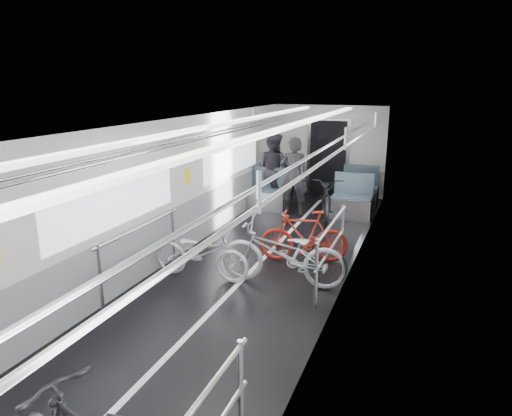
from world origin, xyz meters
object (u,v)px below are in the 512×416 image
Objects in this scene: bike_left_far at (201,253)px; bike_aisle at (327,197)px; bike_right_far at (304,236)px; person_standing at (294,176)px; bike_right_mid at (283,253)px; person_seated at (273,170)px.

bike_left_far is 4.10m from bike_aisle.
person_standing is (-0.98, 2.70, 0.45)m from bike_right_far.
bike_aisle is at bearing 176.74° from bike_right_mid.
person_standing reaches higher than bike_right_mid.
person_seated is at bearing 2.90° from bike_left_far.
bike_right_mid reaches higher than bike_right_far.
bike_right_far is (0.05, 1.03, -0.05)m from bike_right_mid.
bike_aisle is 1.66m from person_seated.
bike_right_mid is 3.73m from bike_aisle.
bike_aisle is (1.10, 3.95, 0.08)m from bike_left_far.
bike_right_mid is at bearing -82.12° from bike_left_far.
bike_right_mid is 3.86m from person_standing.
bike_right_far is at bearing 133.88° from person_seated.
bike_right_mid is at bearing -101.83° from bike_aisle.
person_seated is (-0.39, 4.57, 0.49)m from bike_left_far.
bike_left_far is 0.88× the size of person_seated.
bike_aisle reaches higher than bike_left_far.
person_standing is 1.00× the size of person_seated.
person_standing is 0.95m from person_seated.
person_standing reaches higher than bike_aisle.
bike_left_far is 0.84× the size of bike_aisle.
bike_right_mid is at bearing -18.05° from bike_right_far.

